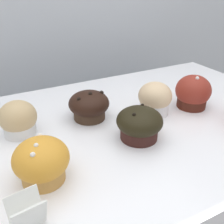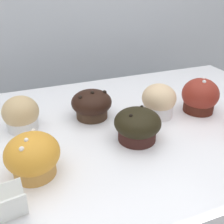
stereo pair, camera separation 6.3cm
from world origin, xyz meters
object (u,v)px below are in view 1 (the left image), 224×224
muffin_front_center (155,99)px  muffin_back_center (193,93)px  muffin_back_left (18,119)px  muffin_front_right (42,161)px  muffin_back_right (139,124)px  muffin_front_left (89,105)px

muffin_front_center → muffin_back_center: (0.12, -0.02, 0.00)m
muffin_back_left → muffin_front_right: (0.01, -0.18, 0.00)m
muffin_back_right → muffin_front_left: (-0.06, 0.14, -0.00)m
muffin_back_right → muffin_front_center: bearing=39.3°
muffin_back_right → muffin_front_left: size_ratio=1.00×
muffin_front_left → muffin_back_left: bearing=178.0°
muffin_front_center → muffin_front_left: (-0.17, 0.06, -0.01)m
muffin_back_center → muffin_front_left: bearing=165.8°
muffin_back_right → muffin_front_right: size_ratio=1.04×
muffin_back_left → muffin_back_center: 0.47m
muffin_back_left → muffin_back_right: (0.24, -0.15, -0.00)m
muffin_back_right → muffin_front_left: 0.15m
muffin_back_left → muffin_back_center: bearing=-9.6°
muffin_front_left → muffin_back_center: muffin_back_center is taller
muffin_back_left → muffin_back_center: muffin_back_center is taller
muffin_front_left → muffin_back_center: 0.30m
muffin_back_right → muffin_front_right: bearing=-170.9°
muffin_front_right → muffin_back_center: (0.45, 0.10, 0.00)m
muffin_back_center → muffin_front_center: bearing=171.9°
muffin_front_center → muffin_back_right: bearing=-140.7°
muffin_back_left → muffin_front_right: size_ratio=0.86×
muffin_back_left → muffin_front_center: bearing=-10.1°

